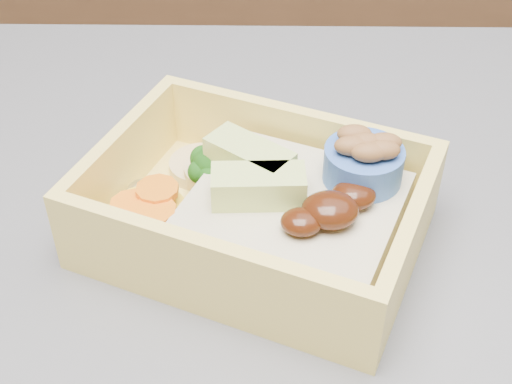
{
  "coord_description": "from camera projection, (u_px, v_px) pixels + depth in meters",
  "views": [
    {
      "loc": [
        0.03,
        -0.28,
        1.23
      ],
      "look_at": [
        0.03,
        0.04,
        0.96
      ],
      "focal_mm": 50.0,
      "sensor_mm": 36.0,
      "label": 1
    }
  ],
  "objects": [
    {
      "name": "bento_box",
      "position": [
        266.0,
        209.0,
        0.43
      ],
      "size": [
        0.23,
        0.2,
        0.07
      ],
      "rotation": [
        0.0,
        0.0,
        -0.39
      ],
      "color": "#FFE069",
      "rests_on": "island"
    }
  ]
}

